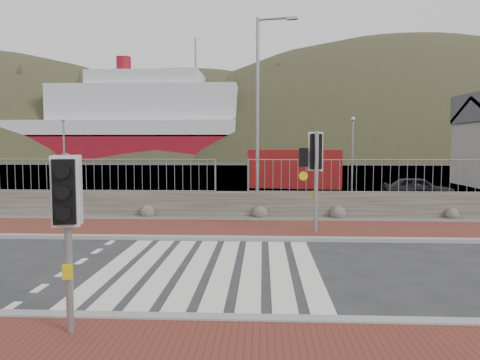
# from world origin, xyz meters

# --- Properties ---
(ground) EXTENTS (220.00, 220.00, 0.00)m
(ground) POSITION_xyz_m (0.00, 0.00, 0.00)
(ground) COLOR #28282B
(ground) RESTS_ON ground
(sidewalk_far) EXTENTS (40.00, 3.00, 0.08)m
(sidewalk_far) POSITION_xyz_m (0.00, 4.50, 0.04)
(sidewalk_far) COLOR maroon
(sidewalk_far) RESTS_ON ground
(kerb_near) EXTENTS (40.00, 0.25, 0.12)m
(kerb_near) POSITION_xyz_m (0.00, -3.00, 0.05)
(kerb_near) COLOR gray
(kerb_near) RESTS_ON ground
(kerb_far) EXTENTS (40.00, 0.25, 0.12)m
(kerb_far) POSITION_xyz_m (0.00, 3.00, 0.05)
(kerb_far) COLOR gray
(kerb_far) RESTS_ON ground
(zebra_crossing) EXTENTS (4.62, 5.60, 0.01)m
(zebra_crossing) POSITION_xyz_m (-0.00, 0.00, 0.01)
(zebra_crossing) COLOR silver
(zebra_crossing) RESTS_ON ground
(gravel_strip) EXTENTS (40.00, 1.50, 0.06)m
(gravel_strip) POSITION_xyz_m (0.00, 6.50, 0.03)
(gravel_strip) COLOR #59544C
(gravel_strip) RESTS_ON ground
(stone_wall) EXTENTS (40.00, 0.60, 0.90)m
(stone_wall) POSITION_xyz_m (0.00, 7.30, 0.45)
(stone_wall) COLOR #4D473F
(stone_wall) RESTS_ON ground
(railing) EXTENTS (18.07, 0.07, 1.22)m
(railing) POSITION_xyz_m (0.00, 7.15, 1.82)
(railing) COLOR gray
(railing) RESTS_ON stone_wall
(quay) EXTENTS (120.00, 40.00, 0.50)m
(quay) POSITION_xyz_m (0.00, 27.90, 0.00)
(quay) COLOR #4C4C4F
(quay) RESTS_ON ground
(water) EXTENTS (220.00, 50.00, 0.05)m
(water) POSITION_xyz_m (0.00, 62.90, 0.00)
(water) COLOR #3F4C54
(water) RESTS_ON ground
(ferry) EXTENTS (50.00, 16.00, 20.00)m
(ferry) POSITION_xyz_m (-24.65, 67.90, 5.36)
(ferry) COLOR maroon
(ferry) RESTS_ON ground
(hills_backdrop) EXTENTS (254.00, 90.00, 100.00)m
(hills_backdrop) POSITION_xyz_m (6.74, 87.90, -23.05)
(hills_backdrop) COLOR #2F311D
(hills_backdrop) RESTS_ON ground
(traffic_signal_near) EXTENTS (0.40, 0.29, 2.55)m
(traffic_signal_near) POSITION_xyz_m (-1.52, -3.62, 1.84)
(traffic_signal_near) COLOR gray
(traffic_signal_near) RESTS_ON ground
(traffic_signal_far) EXTENTS (0.74, 0.30, 3.05)m
(traffic_signal_far) POSITION_xyz_m (2.65, 3.89, 2.21)
(traffic_signal_far) COLOR gray
(traffic_signal_far) RESTS_ON ground
(streetlight) EXTENTS (1.56, 0.47, 7.39)m
(streetlight) POSITION_xyz_m (1.05, 8.07, 4.16)
(streetlight) COLOR gray
(streetlight) RESTS_ON ground
(shipping_container) EXTENTS (5.87, 3.13, 2.33)m
(shipping_container) POSITION_xyz_m (3.14, 18.98, 1.16)
(shipping_container) COLOR maroon
(shipping_container) RESTS_ON ground
(car_a) EXTENTS (3.44, 1.79, 1.12)m
(car_a) POSITION_xyz_m (8.52, 12.67, 0.56)
(car_a) COLOR black
(car_a) RESTS_ON ground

